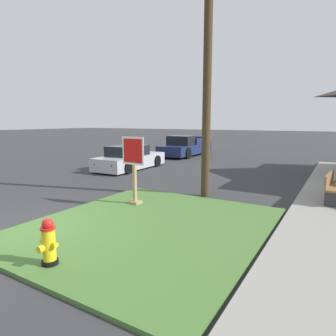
% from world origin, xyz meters
% --- Properties ---
extents(ground_plane, '(160.00, 160.00, 0.00)m').
position_xyz_m(ground_plane, '(0.00, 0.00, 0.00)').
color(ground_plane, '#333335').
extents(grass_corner_patch, '(5.19, 5.96, 0.08)m').
position_xyz_m(grass_corner_patch, '(2.23, 1.41, 0.04)').
color(grass_corner_patch, '#477033').
rests_on(grass_corner_patch, ground).
extents(fire_hydrant, '(0.38, 0.34, 0.81)m').
position_xyz_m(fire_hydrant, '(1.91, -1.06, 0.46)').
color(fire_hydrant, black).
rests_on(fire_hydrant, grass_corner_patch).
extents(stop_sign, '(0.81, 0.31, 1.98)m').
position_xyz_m(stop_sign, '(0.87, 2.67, 1.06)').
color(stop_sign, '#A3845B').
rests_on(stop_sign, grass_corner_patch).
extents(manhole_cover, '(0.70, 0.70, 0.02)m').
position_xyz_m(manhole_cover, '(0.05, 2.32, 0.01)').
color(manhole_cover, black).
rests_on(manhole_cover, ground).
extents(parked_sedan_silver, '(1.97, 4.47, 1.25)m').
position_xyz_m(parked_sedan_silver, '(-3.56, 8.09, 0.54)').
color(parked_sedan_silver, '#ADB2B7').
rests_on(parked_sedan_silver, ground).
extents(pickup_truck_navy, '(2.16, 5.41, 1.48)m').
position_xyz_m(pickup_truck_navy, '(-3.84, 14.98, 0.62)').
color(pickup_truck_navy, '#19234C').
rests_on(pickup_truck_navy, ground).
extents(street_bench, '(0.54, 1.75, 0.85)m').
position_xyz_m(street_bench, '(5.90, 5.90, 0.59)').
color(street_bench, brown).
rests_on(street_bench, sidewalk_strip).
extents(utility_pole, '(1.37, 0.27, 10.96)m').
position_xyz_m(utility_pole, '(2.20, 4.81, 5.68)').
color(utility_pole, '#42301E').
rests_on(utility_pole, ground).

